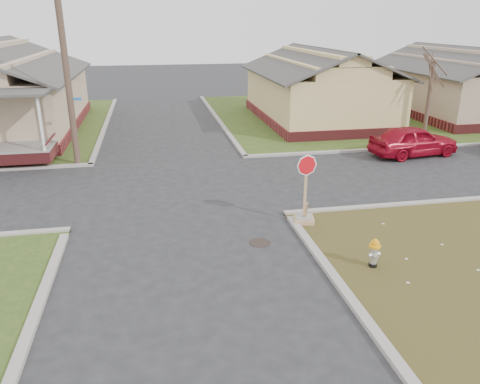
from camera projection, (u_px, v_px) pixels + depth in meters
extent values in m
plane|color=#262628|center=(185.00, 242.00, 14.05)|extent=(120.00, 120.00, 0.00)
cube|color=#30491A|center=(464.00, 110.00, 34.52)|extent=(37.00, 19.00, 0.05)
cylinder|color=black|center=(260.00, 243.00, 13.98)|extent=(0.64, 0.64, 0.01)
cube|color=maroon|center=(316.00, 116.00, 30.92)|extent=(7.20, 11.20, 0.60)
cube|color=#DBBF81|center=(318.00, 91.00, 30.37)|extent=(7.00, 11.00, 2.60)
cube|color=maroon|center=(452.00, 111.00, 32.69)|extent=(7.20, 11.20, 0.60)
cube|color=tan|center=(456.00, 87.00, 32.13)|extent=(7.00, 11.00, 2.60)
cylinder|color=#483629|center=(66.00, 64.00, 19.96)|extent=(0.28, 0.28, 9.00)
cylinder|color=#483629|center=(428.00, 101.00, 25.18)|extent=(0.22, 0.22, 4.20)
cylinder|color=black|center=(373.00, 265.00, 12.53)|extent=(0.22, 0.22, 0.10)
cylinder|color=#BCBDC1|center=(374.00, 255.00, 12.43)|extent=(0.19, 0.19, 0.47)
sphere|color=#BCBDC1|center=(375.00, 247.00, 12.35)|extent=(0.19, 0.19, 0.19)
cylinder|color=#FFA60D|center=(375.00, 246.00, 12.34)|extent=(0.30, 0.30, 0.06)
cylinder|color=#FFA60D|center=(375.00, 244.00, 12.31)|extent=(0.22, 0.22, 0.10)
sphere|color=#FFA60D|center=(375.00, 241.00, 12.29)|extent=(0.15, 0.15, 0.15)
cube|color=#A37D58|center=(304.00, 220.00, 15.29)|extent=(0.63, 0.63, 0.15)
cube|color=gray|center=(304.00, 217.00, 15.26)|extent=(0.51, 0.51, 0.04)
cube|color=#A37D58|center=(305.00, 188.00, 14.91)|extent=(0.09, 0.05, 2.15)
cylinder|color=red|center=(307.00, 165.00, 14.61)|extent=(0.57, 0.25, 0.61)
cylinder|color=white|center=(307.00, 165.00, 14.62)|extent=(0.65, 0.28, 0.70)
imported|color=maroon|center=(414.00, 141.00, 22.74)|extent=(4.56, 2.32, 1.49)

